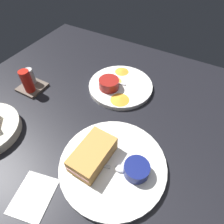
# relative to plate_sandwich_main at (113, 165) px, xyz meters

# --- Properties ---
(ground_plane) EXTENTS (1.10, 1.10, 0.03)m
(ground_plane) POSITION_rel_plate_sandwich_main_xyz_m (0.07, 0.11, -0.02)
(ground_plane) COLOR black
(plate_sandwich_main) EXTENTS (0.29, 0.29, 0.02)m
(plate_sandwich_main) POSITION_rel_plate_sandwich_main_xyz_m (0.00, 0.00, 0.00)
(plate_sandwich_main) COLOR white
(plate_sandwich_main) RESTS_ON ground_plane
(sandwich_half_near) EXTENTS (0.14, 0.08, 0.05)m
(sandwich_half_near) POSITION_rel_plate_sandwich_main_xyz_m (-0.01, 0.05, 0.03)
(sandwich_half_near) COLOR #C68C42
(sandwich_half_near) RESTS_ON plate_sandwich_main
(ramekin_dark_sauce) EXTENTS (0.07, 0.07, 0.03)m
(ramekin_dark_sauce) POSITION_rel_plate_sandwich_main_xyz_m (0.01, -0.06, 0.03)
(ramekin_dark_sauce) COLOR navy
(ramekin_dark_sauce) RESTS_ON plate_sandwich_main
(spoon_by_dark_ramekin) EXTENTS (0.05, 0.10, 0.01)m
(spoon_by_dark_ramekin) POSITION_rel_plate_sandwich_main_xyz_m (-0.01, -0.01, 0.01)
(spoon_by_dark_ramekin) COLOR silver
(spoon_by_dark_ramekin) RESTS_ON plate_sandwich_main
(plate_chips_companion) EXTENTS (0.24, 0.24, 0.02)m
(plate_chips_companion) POSITION_rel_plate_sandwich_main_xyz_m (0.29, 0.13, 0.00)
(plate_chips_companion) COLOR white
(plate_chips_companion) RESTS_ON ground_plane
(ramekin_light_gravy) EXTENTS (0.07, 0.07, 0.04)m
(ramekin_light_gravy) POSITION_rel_plate_sandwich_main_xyz_m (0.26, 0.16, 0.03)
(ramekin_light_gravy) COLOR maroon
(ramekin_light_gravy) RESTS_ON plate_chips_companion
(spoon_by_gravy_ramekin) EXTENTS (0.04, 0.10, 0.01)m
(spoon_by_gravy_ramekin) POSITION_rel_plate_sandwich_main_xyz_m (0.28, 0.18, 0.01)
(spoon_by_gravy_ramekin) COLOR silver
(spoon_by_gravy_ramekin) RESTS_ON plate_chips_companion
(plantain_chip_scatter) EXTENTS (0.22, 0.17, 0.01)m
(plantain_chip_scatter) POSITION_rel_plate_sandwich_main_xyz_m (0.29, 0.15, 0.01)
(plantain_chip_scatter) COLOR gold
(plantain_chip_scatter) RESTS_ON plate_chips_companion
(condiment_caddy) EXTENTS (0.09, 0.09, 0.10)m
(condiment_caddy) POSITION_rel_plate_sandwich_main_xyz_m (0.12, 0.42, 0.03)
(condiment_caddy) COLOR brown
(condiment_caddy) RESTS_ON ground_plane
(paper_napkin_folded) EXTENTS (0.13, 0.11, 0.00)m
(paper_napkin_folded) POSITION_rel_plate_sandwich_main_xyz_m (-0.17, 0.13, -0.01)
(paper_napkin_folded) COLOR white
(paper_napkin_folded) RESTS_ON ground_plane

